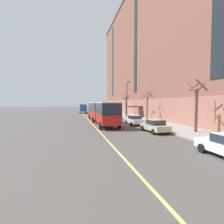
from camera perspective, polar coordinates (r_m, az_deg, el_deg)
The scene contains 15 objects.
ground_plane at distance 31.71m, azimuth -4.61°, elevation -3.40°, with size 260.00×260.00×0.00m, color #4C4947.
sidewalk at distance 37.00m, azimuth 9.15°, elevation -2.39°, with size 5.78×160.00×0.15m, color gray.
apartment_facade at distance 41.39m, azimuth 23.75°, elevation 24.27°, with size 15.20×110.00×37.45m.
city_bus at distance 31.44m, azimuth -3.79°, elevation 0.40°, with size 2.89×19.50×3.63m.
parked_car_champagne_0 at distance 21.54m, azimuth 13.80°, elevation -4.42°, with size 2.12×4.40×1.56m.
parked_car_red_1 at distance 41.67m, azimuth 0.83°, elevation -0.77°, with size 1.99×4.80×1.56m.
parked_car_silver_2 at distance 60.78m, azimuth -3.51°, elevation 0.41°, with size 1.96×4.64×1.56m.
parked_car_darkgray_3 at distance 51.12m, azimuth -1.88°, elevation -0.07°, with size 2.01×4.31×1.56m.
parked_car_white_4 at distance 28.43m, azimuth 7.29°, elevation -2.57°, with size 2.00×4.53×1.56m.
box_truck at distance 60.44m, azimuth -9.41°, elevation 1.24°, with size 2.49×6.60×3.02m.
street_tree_near_corner at distance 22.48m, azimuth 25.81°, elevation 1.99°, with size 1.76×1.76×6.05m.
street_tree_mid_block at distance 34.36m, azimuth 11.45°, elevation 2.17°, with size 1.81×1.89×5.68m.
street_tree_far_uptown at distance 47.23m, azimuth 4.60°, elevation 2.47°, with size 1.90×1.91×5.92m.
street_lamp at distance 37.76m, azimuth 4.97°, elevation 5.08°, with size 0.36×1.48×7.89m.
lane_centerline at distance 34.52m, azimuth -7.38°, elevation -2.88°, with size 0.16×140.00×0.01m, color #E0D66B.
Camera 1 is at (-4.39, -31.20, 3.54)m, focal length 28.00 mm.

